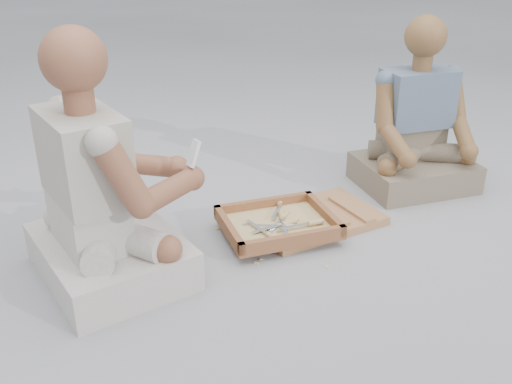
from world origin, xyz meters
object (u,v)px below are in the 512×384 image
object	(u,v)px
carved_panel	(314,218)
craftsman	(103,199)
tool_tray	(278,224)
companion	(417,132)

from	to	relation	value
carved_panel	craftsman	world-z (taller)	craftsman
tool_tray	companion	size ratio (longest dim) A/B	0.58
carved_panel	companion	xyz separation A→B (m)	(0.64, 0.27, 0.27)
carved_panel	tool_tray	distance (m)	0.22
companion	tool_tray	bearing A→B (deg)	19.45
carved_panel	companion	size ratio (longest dim) A/B	0.67
tool_tray	carved_panel	bearing A→B (deg)	21.50
tool_tray	companion	distance (m)	0.94
carved_panel	craftsman	bearing A→B (deg)	-167.81
craftsman	carved_panel	bearing A→B (deg)	82.74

